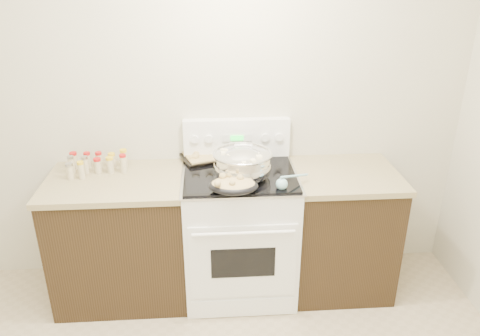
{
  "coord_description": "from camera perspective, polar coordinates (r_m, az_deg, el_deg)",
  "views": [
    {
      "loc": [
        0.15,
        -1.43,
        2.25
      ],
      "look_at": [
        0.35,
        1.37,
        1.0
      ],
      "focal_mm": 35.0,
      "sensor_mm": 36.0,
      "label": 1
    }
  ],
  "objects": [
    {
      "name": "counter_right",
      "position": [
        3.5,
        12.03,
        -7.32
      ],
      "size": [
        0.73,
        0.67,
        0.92
      ],
      "color": "black",
      "rests_on": "ground"
    },
    {
      "name": "room_shell",
      "position": [
        1.54,
        -9.45,
        2.8
      ],
      "size": [
        4.1,
        3.6,
        2.75
      ],
      "color": "beige",
      "rests_on": "ground"
    },
    {
      "name": "spice_jars",
      "position": [
        3.35,
        -17.23,
        0.54
      ],
      "size": [
        0.4,
        0.24,
        0.13
      ],
      "color": "#BFB28C",
      "rests_on": "counter_left"
    },
    {
      "name": "kitchen_range",
      "position": [
        3.36,
        -0.07,
        -7.58
      ],
      "size": [
        0.78,
        0.73,
        1.22
      ],
      "color": "white",
      "rests_on": "ground"
    },
    {
      "name": "mixing_bowl",
      "position": [
        3.04,
        0.3,
        0.39
      ],
      "size": [
        0.42,
        0.42,
        0.23
      ],
      "color": "silver",
      "rests_on": "kitchen_range"
    },
    {
      "name": "baking_sheet",
      "position": [
        3.39,
        -3.66,
        1.56
      ],
      "size": [
        0.48,
        0.4,
        0.06
      ],
      "color": "black",
      "rests_on": "kitchen_range"
    },
    {
      "name": "counter_left",
      "position": [
        3.44,
        -14.17,
        -8.22
      ],
      "size": [
        0.93,
        0.67,
        0.92
      ],
      "color": "black",
      "rests_on": "ground"
    },
    {
      "name": "wooden_spoon",
      "position": [
        2.92,
        -1.34,
        -2.35
      ],
      "size": [
        0.08,
        0.27,
        0.04
      ],
      "color": "#986C45",
      "rests_on": "kitchen_range"
    },
    {
      "name": "blue_ladle",
      "position": [
        2.94,
        5.31,
        -1.84
      ],
      "size": [
        0.23,
        0.18,
        0.09
      ],
      "color": "#82B5C1",
      "rests_on": "kitchen_range"
    },
    {
      "name": "roasting_pan",
      "position": [
        2.87,
        -0.82,
        -2.03
      ],
      "size": [
        0.33,
        0.24,
        0.11
      ],
      "color": "black",
      "rests_on": "kitchen_range"
    }
  ]
}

